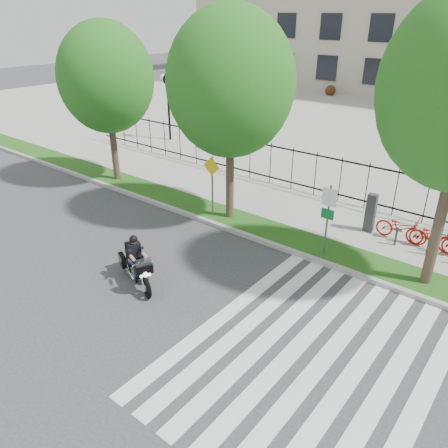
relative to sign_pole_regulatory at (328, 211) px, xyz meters
The scene contains 13 objects.
ground 5.67m from the sign_pole_regulatory, 121.91° to the right, with size 120.00×120.00×0.00m, color #333335.
curb 3.34m from the sign_pole_regulatory, behind, with size 60.00×0.20×0.15m, color #999690.
grass_verge 3.32m from the sign_pole_regulatory, behind, with size 60.00×1.50×0.15m, color #1D4D13.
sidewalk 4.38m from the sign_pole_regulatory, 134.80° to the left, with size 60.00×3.50×0.15m, color gray.
plaza 20.69m from the sign_pole_regulatory, 97.95° to the left, with size 80.00×34.00×0.10m, color gray.
crosswalk_stripes 5.28m from the sign_pole_regulatory, 66.68° to the right, with size 5.70×8.00×0.01m, color silver, non-canonical shape.
iron_fence 5.46m from the sign_pole_regulatory, 121.68° to the left, with size 30.00×0.06×2.00m, color black, non-canonical shape.
lamp_post_left 16.67m from the sign_pole_regulatory, 153.45° to the left, with size 1.06×0.70×4.25m.
street_tree_0 12.01m from the sign_pole_regulatory, behind, with size 4.33×4.33×7.33m.
street_tree_1 5.74m from the sign_pole_regulatory, behind, with size 4.66×4.66×7.93m.
sign_pole_regulatory is the anchor object (origin of this frame).
sign_pole_warning 5.04m from the sign_pole_regulatory, behind, with size 0.78×0.09×2.49m.
motorcycle_rider 6.45m from the sign_pole_regulatory, 127.20° to the right, with size 2.30×1.34×1.91m.
Camera 1 is at (8.36, -7.89, 7.75)m, focal length 35.00 mm.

